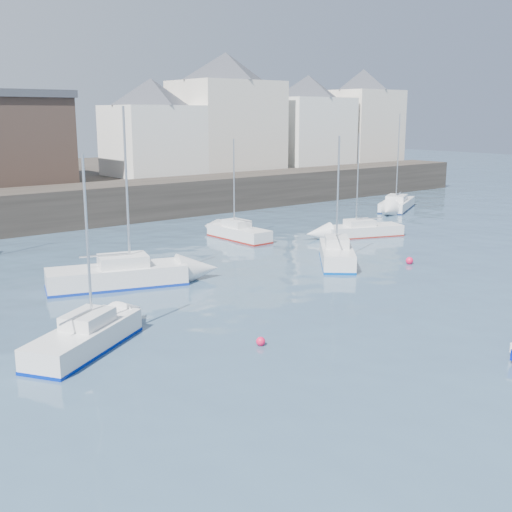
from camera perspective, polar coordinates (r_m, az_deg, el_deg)
water at (r=24.95m, az=17.62°, el=-8.06°), size 220.00×220.00×0.00m
quay_wall at (r=52.11m, az=-16.01°, el=4.29°), size 90.00×5.00×3.00m
bldg_east_a at (r=67.61m, az=-2.65°, el=12.75°), size 13.36×13.36×11.80m
bldg_east_b at (r=74.24m, az=4.63°, el=11.98°), size 11.88×11.88×9.95m
bldg_east_c at (r=80.65m, az=9.42°, el=12.25°), size 11.14×11.14×10.95m
bldg_east_d at (r=62.32m, az=-9.21°, el=11.30°), size 11.14×11.14×8.95m
sailboat_a at (r=24.55m, az=-14.96°, el=-6.98°), size 5.57×4.46×7.15m
sailboat_b at (r=33.03m, az=-12.19°, el=-1.68°), size 7.25×4.18×8.89m
sailboat_c at (r=37.54m, az=7.19°, el=0.17°), size 5.02×5.33×7.31m
sailboat_d at (r=46.24m, az=9.45°, el=2.28°), size 5.95×3.65×7.23m
sailboat_f at (r=44.50m, az=-1.55°, el=2.11°), size 1.85×5.33×6.87m
sailboat_g at (r=60.04m, az=12.42°, el=4.53°), size 6.94×5.16×8.54m
buoy_near at (r=24.36m, az=0.42°, el=-7.95°), size 0.35×0.35×0.35m
buoy_mid at (r=38.29m, az=13.47°, el=-0.69°), size 0.43×0.43×0.43m
buoy_far at (r=34.63m, az=-8.41°, el=-1.86°), size 0.43×0.43×0.43m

